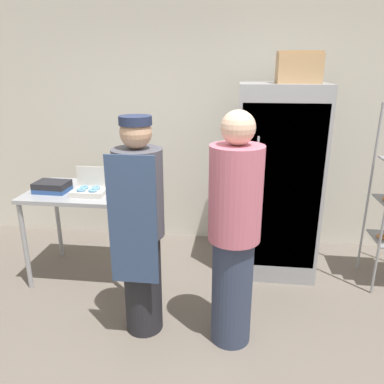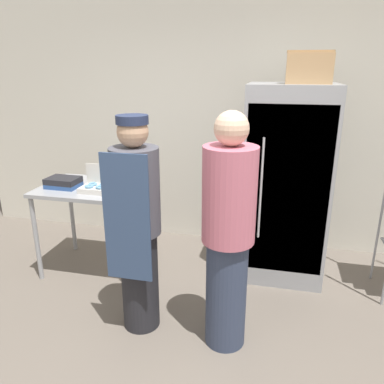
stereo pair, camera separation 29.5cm
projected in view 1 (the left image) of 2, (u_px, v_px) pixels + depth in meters
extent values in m
plane|color=#6B6056|center=(198.00, 379.00, 2.51)|extent=(14.00, 14.00, 0.00)
cube|color=silver|center=(220.00, 116.00, 4.20)|extent=(6.40, 0.12, 2.95)
cube|color=#9EA0A5|center=(277.00, 182.00, 3.64)|extent=(0.78, 0.65, 1.86)
cube|color=gray|center=(280.00, 190.00, 3.34)|extent=(0.72, 0.02, 1.52)
cylinder|color=silver|center=(256.00, 187.00, 3.33)|extent=(0.02, 0.02, 0.91)
cylinder|color=#93969B|center=(369.00, 192.00, 3.62)|extent=(0.02, 0.02, 1.69)
torus|color=#AD6B38|center=(382.00, 237.00, 3.52)|extent=(0.10, 0.10, 0.03)
cube|color=#9EA0A5|center=(84.00, 192.00, 3.54)|extent=(1.03, 0.73, 0.04)
cylinder|color=#9EA0A5|center=(25.00, 247.00, 3.43)|extent=(0.04, 0.04, 0.85)
cylinder|color=#9EA0A5|center=(126.00, 253.00, 3.32)|extent=(0.04, 0.04, 0.85)
cylinder|color=#9EA0A5|center=(58.00, 219.00, 4.04)|extent=(0.04, 0.04, 0.85)
cylinder|color=#9EA0A5|center=(144.00, 224.00, 3.93)|extent=(0.04, 0.04, 0.85)
cube|color=silver|center=(89.00, 193.00, 3.38)|extent=(0.29, 0.19, 0.05)
cube|color=silver|center=(92.00, 177.00, 3.43)|extent=(0.29, 0.01, 0.19)
torus|color=#669EC6|center=(81.00, 190.00, 3.34)|extent=(0.08, 0.08, 0.02)
torus|color=#669EC6|center=(93.00, 190.00, 3.32)|extent=(0.08, 0.08, 0.02)
torus|color=#669EC6|center=(84.00, 187.00, 3.41)|extent=(0.08, 0.08, 0.02)
torus|color=#669EC6|center=(96.00, 188.00, 3.39)|extent=(0.08, 0.08, 0.02)
cylinder|color=black|center=(132.00, 180.00, 3.71)|extent=(0.14, 0.14, 0.08)
cylinder|color=#B2BCC1|center=(131.00, 169.00, 3.67)|extent=(0.11, 0.11, 0.14)
cylinder|color=black|center=(131.00, 161.00, 3.65)|extent=(0.11, 0.11, 0.02)
cube|color=#2D5193|center=(53.00, 189.00, 3.48)|extent=(0.31, 0.23, 0.04)
cube|color=#232328|center=(52.00, 185.00, 3.46)|extent=(0.31, 0.23, 0.06)
cube|color=tan|center=(299.00, 68.00, 3.25)|extent=(0.37, 0.31, 0.25)
cube|color=#A58057|center=(300.00, 52.00, 3.20)|extent=(0.38, 0.16, 0.02)
cylinder|color=#232328|center=(143.00, 282.00, 2.89)|extent=(0.29, 0.29, 0.81)
cylinder|color=#4C4C56|center=(139.00, 193.00, 2.66)|extent=(0.36, 0.36, 0.64)
sphere|color=tan|center=(136.00, 133.00, 2.53)|extent=(0.22, 0.22, 0.22)
cube|color=#33476B|center=(132.00, 222.00, 2.53)|extent=(0.34, 0.02, 0.93)
cylinder|color=#232D4C|center=(135.00, 120.00, 2.50)|extent=(0.22, 0.22, 0.06)
cylinder|color=#333D56|center=(232.00, 290.00, 2.77)|extent=(0.30, 0.30, 0.84)
cylinder|color=#C6667A|center=(236.00, 194.00, 2.53)|extent=(0.37, 0.37, 0.67)
sphere|color=beige|center=(238.00, 128.00, 2.39)|extent=(0.23, 0.23, 0.23)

